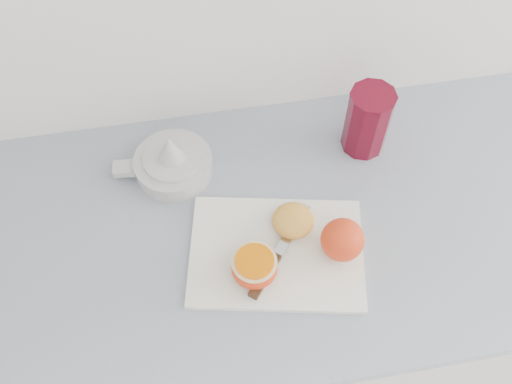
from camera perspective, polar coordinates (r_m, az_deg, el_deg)
The scene contains 8 objects.
counter at distance 1.53m, azimuth 4.06°, elevation -10.93°, with size 2.42×0.64×0.89m.
cutting_board at distance 1.08m, azimuth 2.06°, elevation -6.06°, with size 0.32×0.23×0.01m, color white.
whole_orange at distance 1.05m, azimuth 8.64°, elevation -4.75°, with size 0.08×0.08×0.08m.
half_orange at distance 1.03m, azimuth -0.16°, elevation -7.51°, with size 0.08×0.08×0.05m.
squeezed_shell at distance 1.09m, azimuth 3.75°, elevation -2.84°, with size 0.08×0.08×0.03m.
paring_knife at distance 1.05m, azimuth 1.40°, elevation -7.51°, with size 0.15×0.18×0.01m.
citrus_juicer at distance 1.17m, azimuth -8.39°, elevation 2.94°, with size 0.20×0.16×0.11m.
red_tumbler at distance 1.19m, azimuth 11.05°, elevation 6.82°, with size 0.09×0.09×0.15m.
Camera 1 is at (-0.45, 1.16, 1.86)m, focal length 40.00 mm.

